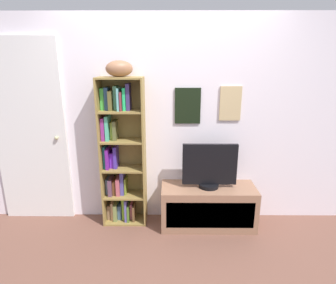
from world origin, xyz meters
TOP-DOWN VIEW (x-y plane):
  - ground at (0.00, 0.00)m, footprint 5.20×5.20m
  - back_wall at (0.00, 1.13)m, footprint 4.80×0.08m
  - bookshelf at (-0.54, 1.00)m, footprint 0.49×0.26m
  - football at (-0.50, 0.97)m, footprint 0.33×0.27m
  - tv_stand at (0.46, 0.89)m, footprint 1.06×0.42m
  - television at (0.46, 0.89)m, footprint 0.60×0.22m
  - door at (-1.56, 1.08)m, footprint 0.81×0.09m

SIDE VIEW (x-z plane):
  - ground at x=0.00m, z-range -0.04..0.00m
  - tv_stand at x=0.46m, z-range 0.00..0.48m
  - television at x=0.46m, z-range 0.47..0.97m
  - bookshelf at x=-0.54m, z-range -0.03..1.65m
  - door at x=-1.56m, z-range 0.00..2.09m
  - back_wall at x=0.00m, z-range 0.00..2.33m
  - football at x=-0.50m, z-range 1.68..1.85m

